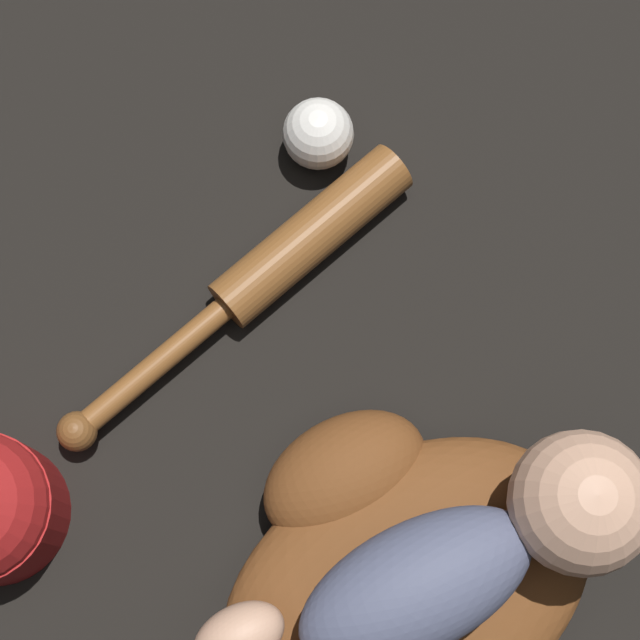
{
  "coord_description": "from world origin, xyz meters",
  "views": [
    {
      "loc": [
        -0.03,
        0.04,
        1.01
      ],
      "look_at": [
        0.09,
        0.27,
        0.07
      ],
      "focal_mm": 60.0,
      "sensor_mm": 36.0,
      "label": 1
    }
  ],
  "objects_px": {
    "baby_figure": "(469,560)",
    "baseball_bat": "(275,266)",
    "baseball_glove": "(397,569)",
    "baseball": "(318,134)"
  },
  "relations": [
    {
      "from": "baseball_glove",
      "to": "baseball_bat",
      "type": "xyz_separation_m",
      "value": [
        0.04,
        0.31,
        -0.02
      ]
    },
    {
      "from": "baseball_glove",
      "to": "baseball",
      "type": "relative_size",
      "value": 4.94
    },
    {
      "from": "baseball_glove",
      "to": "baseball",
      "type": "height_order",
      "value": "baseball_glove"
    },
    {
      "from": "baby_figure",
      "to": "baseball",
      "type": "distance_m",
      "value": 0.45
    },
    {
      "from": "baby_figure",
      "to": "baseball_bat",
      "type": "distance_m",
      "value": 0.34
    },
    {
      "from": "baseball_bat",
      "to": "baseball",
      "type": "height_order",
      "value": "baseball"
    },
    {
      "from": "baby_figure",
      "to": "baseball",
      "type": "height_order",
      "value": "baby_figure"
    },
    {
      "from": "baseball_bat",
      "to": "baseball",
      "type": "relative_size",
      "value": 5.82
    },
    {
      "from": "baby_figure",
      "to": "baseball",
      "type": "bearing_deg",
      "value": 77.42
    },
    {
      "from": "baseball_glove",
      "to": "baseball_bat",
      "type": "height_order",
      "value": "baseball_glove"
    }
  ]
}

